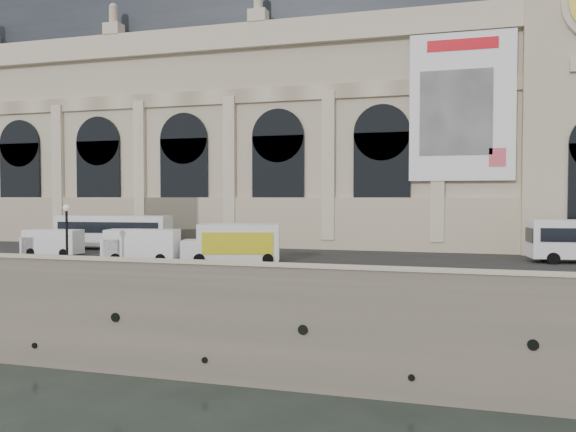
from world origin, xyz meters
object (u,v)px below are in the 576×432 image
Objects in this scene: lamp_right at (67,238)px; bus_left at (113,231)px; van_b at (138,245)px; box_truck at (233,243)px; van_c at (50,242)px.

bus_left is at bearing 111.76° from lamp_right.
lamp_right reaches higher than van_b.
box_truck is at bearing -23.94° from bus_left.
van_b reaches higher than van_c.
van_b is 1.16× the size of van_c.
van_c is 17.29m from box_truck.
lamp_right reaches higher than box_truck.
van_b is 7.48m from box_truck.
van_b is 0.77× the size of box_truck.
van_b is 6.53m from lamp_right.
box_truck is (14.79, -6.57, -0.33)m from bus_left.
bus_left reaches higher than van_c.
van_c is (-2.48, -5.77, -0.69)m from bus_left.
box_truck is 11.97m from lamp_right.
bus_left is 16.18m from box_truck.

